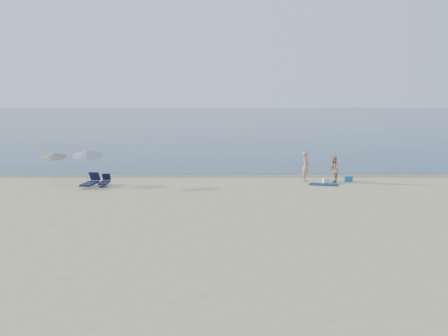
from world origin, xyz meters
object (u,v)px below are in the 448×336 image
object	(u,v)px
person_left	(306,166)
umbrella_near	(88,153)
person_right	(334,170)
blue_cooler	(348,179)

from	to	relation	value
person_left	umbrella_near	world-z (taller)	umbrella_near
person_right	umbrella_near	xyz separation A→B (m)	(-14.86, -1.13, 1.16)
umbrella_near	person_right	bearing A→B (deg)	-5.61
person_right	umbrella_near	bearing A→B (deg)	-74.30
blue_cooler	umbrella_near	world-z (taller)	umbrella_near
blue_cooler	umbrella_near	bearing A→B (deg)	-177.44
person_right	person_left	bearing A→B (deg)	-95.82
person_left	umbrella_near	size ratio (longest dim) A/B	0.81
person_left	blue_cooler	world-z (taller)	person_left
person_left	blue_cooler	bearing A→B (deg)	-74.96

